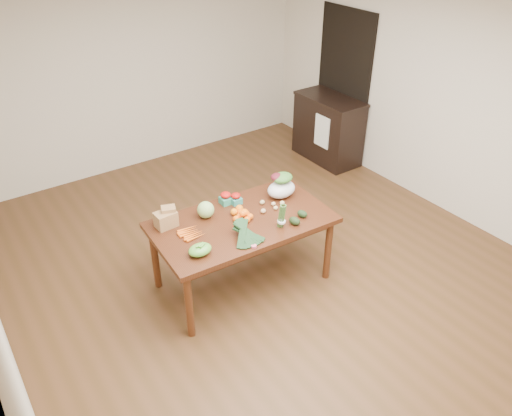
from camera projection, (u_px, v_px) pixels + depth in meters
floor at (266, 266)px, 5.32m from camera, size 6.00×6.00×0.00m
room_walls at (268, 152)px, 4.59m from camera, size 5.02×6.02×2.70m
dining_table at (243, 252)px, 4.92m from camera, size 1.74×1.03×0.75m
doorway_dark at (343, 86)px, 7.05m from camera, size 0.02×1.00×2.10m
cabinet at (328, 129)px, 7.21m from camera, size 0.52×1.02×0.94m
dish_towel at (322, 132)px, 6.93m from camera, size 0.02×0.28×0.45m
paper_bag at (166, 218)px, 4.58m from camera, size 0.27×0.23×0.18m
cabbage at (206, 210)px, 4.72m from camera, size 0.16×0.16×0.16m
strawberry_basket_a at (226, 199)px, 4.94m from camera, size 0.11×0.11×0.10m
strawberry_basket_b at (236, 199)px, 4.95m from camera, size 0.10×0.10×0.09m
orange_a at (234, 212)px, 4.77m from camera, size 0.07×0.07×0.07m
orange_b at (239, 209)px, 4.81m from camera, size 0.08×0.08×0.08m
orange_c at (244, 213)px, 4.75m from camera, size 0.08×0.08×0.08m
mandarin_cluster at (243, 215)px, 4.70m from camera, size 0.19×0.19×0.10m
carrots at (191, 233)px, 4.52m from camera, size 0.23×0.23×0.03m
snap_pea_bag at (200, 250)px, 4.25m from camera, size 0.21×0.16×0.09m
kale_bunch at (248, 234)px, 4.39m from camera, size 0.34×0.42×0.16m
asparagus_bundle at (282, 216)px, 4.55m from camera, size 0.09×0.12×0.26m
potato_a at (263, 211)px, 4.81m from camera, size 0.05×0.05×0.05m
potato_b at (276, 208)px, 4.86m from camera, size 0.05×0.04×0.04m
potato_c at (273, 204)px, 4.92m from camera, size 0.05×0.04×0.04m
potato_d at (262, 202)px, 4.94m from camera, size 0.05×0.05×0.05m
potato_e at (282, 203)px, 4.94m from camera, size 0.05×0.04×0.04m
avocado_a at (295, 221)px, 4.64m from camera, size 0.11×0.13×0.08m
avocado_b at (302, 214)px, 4.74m from camera, size 0.10×0.12×0.07m
salad_bag at (281, 186)px, 5.02m from camera, size 0.32×0.25×0.24m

